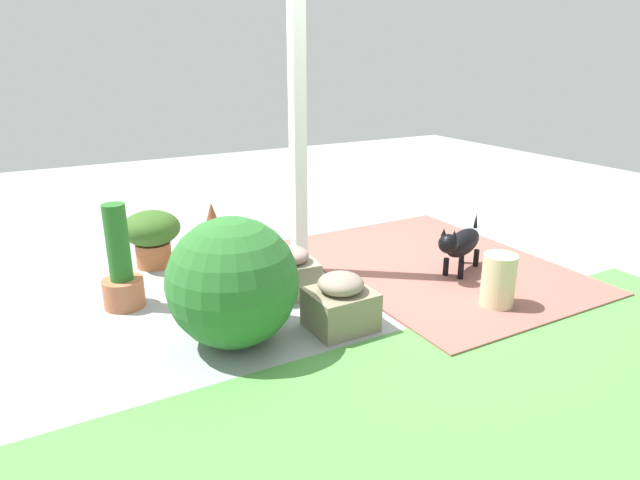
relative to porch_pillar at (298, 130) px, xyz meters
The scene contains 11 objects.
ground_plane 1.24m from the porch_pillar, 149.40° to the left, with size 12.00×12.00×0.00m, color #959B9C.
brick_path 1.64m from the porch_pillar, 158.38° to the left, with size 1.80×2.40×0.02m, color #955B50.
porch_pillar is the anchor object (origin of this frame).
stone_planter_near 1.08m from the porch_pillar, 54.42° to the left, with size 0.41×0.37×0.38m.
stone_planter_mid 1.41m from the porch_pillar, 78.62° to the left, with size 0.41×0.37×0.38m.
round_shrub 1.42m from the porch_pillar, 43.41° to the left, with size 0.81×0.81×0.81m, color #2C6C2C.
terracotta_pot_broad 1.53m from the porch_pillar, 36.36° to the right, with size 0.48×0.48×0.48m.
terracotta_pot_spiky 1.18m from the porch_pillar, 43.96° to the right, with size 0.26×0.26×0.55m.
terracotta_pot_tall 1.65m from the porch_pillar, ahead, with size 0.28×0.28×0.76m.
dog 1.59m from the porch_pillar, 149.36° to the left, with size 0.65×0.41×0.46m.
ceramic_urn 1.84m from the porch_pillar, 126.69° to the left, with size 0.24×0.24×0.40m, color beige.
Camera 1 is at (2.24, 3.51, 1.71)m, focal length 30.49 mm.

